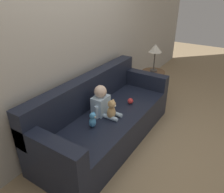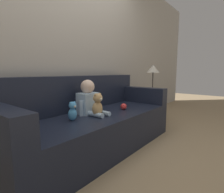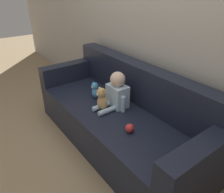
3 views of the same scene
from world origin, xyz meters
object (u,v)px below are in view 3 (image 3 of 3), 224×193
(plush_toy_side, at_px, (95,90))
(toy_ball, at_px, (130,128))
(couch, at_px, (120,118))
(teddy_bear_brown, at_px, (102,99))
(person_baby, at_px, (116,93))

(plush_toy_side, relative_size, toy_ball, 2.39)
(couch, height_order, teddy_bear_brown, couch)
(person_baby, relative_size, plush_toy_side, 2.05)
(plush_toy_side, bearing_deg, toy_ball, -7.90)
(person_baby, xyz_separation_m, toy_ball, (0.42, -0.18, -0.12))
(person_baby, relative_size, teddy_bear_brown, 1.54)
(couch, xyz_separation_m, person_baby, (-0.06, -0.01, 0.28))
(plush_toy_side, height_order, toy_ball, plush_toy_side)
(couch, bearing_deg, plush_toy_side, -166.44)
(person_baby, height_order, plush_toy_side, person_baby)
(teddy_bear_brown, distance_m, toy_ball, 0.46)
(teddy_bear_brown, bearing_deg, toy_ball, -1.94)
(couch, distance_m, toy_ball, 0.43)
(couch, height_order, toy_ball, couch)
(couch, xyz_separation_m, teddy_bear_brown, (-0.09, -0.17, 0.24))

